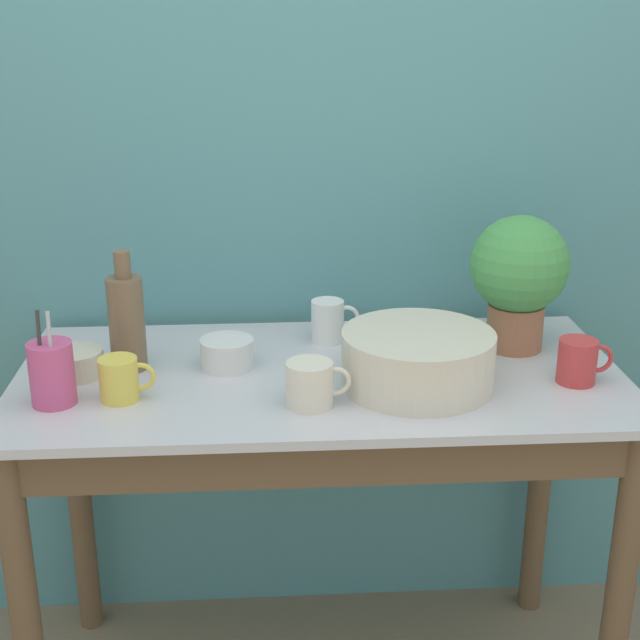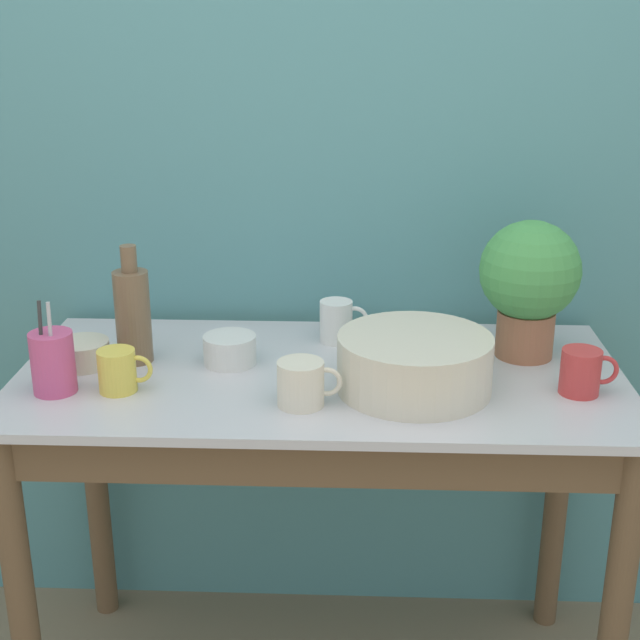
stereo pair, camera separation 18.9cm
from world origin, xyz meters
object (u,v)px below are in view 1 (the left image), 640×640
at_px(bowl_small_cream, 75,363).
at_px(bowl_wash_large, 418,359).
at_px(mug_white, 329,321).
at_px(mug_red, 578,361).
at_px(potted_plant, 519,273).
at_px(bowl_small_enamel_white, 227,353).
at_px(mug_cream, 311,384).
at_px(utensil_cup, 52,373).
at_px(mug_yellow, 120,379).
at_px(bottle_tall, 127,321).

bearing_deg(bowl_small_cream, bowl_wash_large, -7.98).
bearing_deg(mug_white, mug_red, -28.82).
xyz_separation_m(potted_plant, bowl_small_cream, (-0.98, -0.10, -0.15)).
height_order(mug_white, mug_red, mug_white).
height_order(bowl_wash_large, bowl_small_cream, bowl_wash_large).
height_order(mug_white, bowl_small_enamel_white, mug_white).
bearing_deg(mug_cream, utensil_cup, 175.25).
xyz_separation_m(mug_cream, mug_red, (0.57, 0.08, 0.00)).
height_order(potted_plant, mug_cream, potted_plant).
xyz_separation_m(bowl_small_enamel_white, utensil_cup, (-0.34, -0.17, 0.03)).
height_order(mug_cream, bowl_small_enamel_white, mug_cream).
height_order(mug_white, utensil_cup, utensil_cup).
distance_m(mug_yellow, mug_red, 0.95).
xyz_separation_m(mug_white, bowl_small_enamel_white, (-0.24, -0.15, -0.02)).
distance_m(bottle_tall, mug_yellow, 0.18).
bearing_deg(mug_yellow, utensil_cup, -175.88).
distance_m(bottle_tall, bowl_small_cream, 0.14).
height_order(mug_red, bowl_small_cream, mug_red).
xyz_separation_m(bowl_wash_large, mug_yellow, (-0.61, -0.03, -0.01)).
xyz_separation_m(potted_plant, bowl_wash_large, (-0.26, -0.20, -0.12)).
xyz_separation_m(mug_yellow, bowl_small_enamel_white, (0.21, 0.16, -0.01)).
distance_m(mug_cream, bowl_small_cream, 0.53).
xyz_separation_m(bowl_wash_large, bowl_small_cream, (-0.72, 0.10, -0.03)).
relative_size(bottle_tall, mug_yellow, 2.35).
bearing_deg(mug_white, bowl_small_cream, -162.86).
distance_m(bottle_tall, utensil_cup, 0.22).
height_order(mug_yellow, bowl_small_cream, mug_yellow).
relative_size(bowl_wash_large, bowl_small_enamel_white, 2.71).
height_order(bottle_tall, mug_yellow, bottle_tall).
bearing_deg(bowl_small_cream, mug_yellow, -48.87).
bearing_deg(bowl_small_enamel_white, mug_red, -10.12).
bearing_deg(bowl_small_cream, mug_cream, -20.41).
xyz_separation_m(mug_white, utensil_cup, (-0.57, -0.31, 0.02)).
relative_size(potted_plant, bowl_small_enamel_white, 2.66).
xyz_separation_m(mug_white, mug_yellow, (-0.44, -0.31, -0.01)).
relative_size(mug_white, bowl_small_enamel_white, 0.98).
height_order(bowl_wash_large, bottle_tall, bottle_tall).
relative_size(bottle_tall, mug_cream, 2.05).
xyz_separation_m(bottle_tall, mug_white, (0.45, 0.14, -0.06)).
bearing_deg(mug_white, utensil_cup, -151.28).
relative_size(mug_white, mug_yellow, 1.01).
distance_m(potted_plant, utensil_cup, 1.03).
relative_size(bowl_wash_large, mug_red, 2.70).
xyz_separation_m(mug_cream, utensil_cup, (-0.51, 0.04, 0.02)).
bearing_deg(mug_cream, bowl_small_enamel_white, 129.27).
relative_size(potted_plant, bowl_small_cream, 2.60).
xyz_separation_m(potted_plant, mug_yellow, (-0.87, -0.23, -0.14)).
height_order(mug_cream, bowl_small_cream, mug_cream).
relative_size(bowl_wash_large, bottle_tall, 1.20).
distance_m(bottle_tall, mug_red, 0.97).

